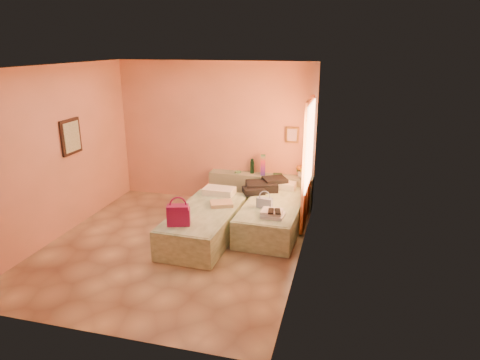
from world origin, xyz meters
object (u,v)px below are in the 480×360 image
object	(u,v)px
towel_stack	(273,214)
blue_handbag	(265,203)
water_bottle	(252,166)
green_book	(278,174)
flower_vase	(301,170)
bed_right	(273,216)
magenta_handbag	(179,215)
headboard_ledge	(260,190)
bed_left	(205,224)

from	to	relation	value
towel_stack	blue_handbag	bearing A→B (deg)	120.57
water_bottle	green_book	distance (m)	0.53
green_book	flower_vase	world-z (taller)	flower_vase
bed_right	towel_stack	world-z (taller)	towel_stack
magenta_handbag	bed_right	bearing A→B (deg)	29.70
headboard_ledge	bed_right	distance (m)	1.15
flower_vase	blue_handbag	xyz separation A→B (m)	(-0.42, -1.41, -0.20)
bed_left	magenta_handbag	world-z (taller)	magenta_handbag
flower_vase	headboard_ledge	bearing A→B (deg)	-174.38
flower_vase	magenta_handbag	size ratio (longest dim) A/B	0.77
headboard_ledge	blue_handbag	distance (m)	1.40
headboard_ledge	water_bottle	size ratio (longest dim) A/B	7.31
headboard_ledge	magenta_handbag	distance (m)	2.49
bed_left	magenta_handbag	xyz separation A→B (m)	(-0.19, -0.65, 0.41)
green_book	magenta_handbag	size ratio (longest dim) A/B	0.50
water_bottle	towel_stack	world-z (taller)	water_bottle
bed_left	blue_handbag	bearing A→B (deg)	23.46
bed_right	green_book	world-z (taller)	green_book
flower_vase	towel_stack	distance (m)	1.79
green_book	towel_stack	bearing A→B (deg)	-92.05
headboard_ledge	bed_left	distance (m)	1.80
flower_vase	towel_stack	xyz separation A→B (m)	(-0.22, -1.76, -0.23)
green_book	flower_vase	size ratio (longest dim) A/B	0.65
headboard_ledge	magenta_handbag	bearing A→B (deg)	-107.97
bed_left	flower_vase	bearing A→B (deg)	54.73
water_bottle	flower_vase	xyz separation A→B (m)	(0.95, 0.04, -0.01)
water_bottle	magenta_handbag	size ratio (longest dim) A/B	0.82
bed_left	flower_vase	xyz separation A→B (m)	(1.35, 1.78, 0.53)
bed_left	green_book	xyz separation A→B (m)	(0.90, 1.75, 0.41)
blue_handbag	bed_left	bearing A→B (deg)	-149.77
bed_left	bed_right	world-z (taller)	same
blue_handbag	flower_vase	bearing A→B (deg)	82.04
blue_handbag	towel_stack	distance (m)	0.41
towel_stack	flower_vase	bearing A→B (deg)	83.04
headboard_ledge	green_book	size ratio (longest dim) A/B	11.98
bed_left	blue_handbag	distance (m)	1.05
green_book	flower_vase	xyz separation A→B (m)	(0.44, 0.03, 0.12)
bed_right	blue_handbag	distance (m)	0.45
bed_left	water_bottle	xyz separation A→B (m)	(0.39, 1.74, 0.54)
magenta_handbag	towel_stack	bearing A→B (deg)	9.44
headboard_ledge	magenta_handbag	world-z (taller)	magenta_handbag
bed_right	water_bottle	world-z (taller)	water_bottle
bed_left	towel_stack	world-z (taller)	towel_stack
water_bottle	towel_stack	bearing A→B (deg)	-66.79
green_book	magenta_handbag	world-z (taller)	magenta_handbag
water_bottle	flower_vase	distance (m)	0.96
blue_handbag	magenta_handbag	bearing A→B (deg)	-128.97
flower_vase	bed_left	bearing A→B (deg)	-127.20
magenta_handbag	blue_handbag	world-z (taller)	magenta_handbag
headboard_ledge	green_book	bearing A→B (deg)	8.74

